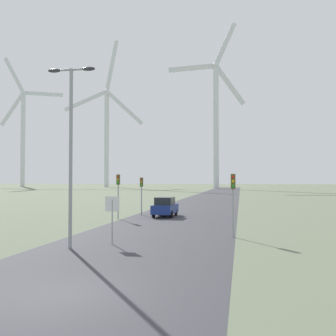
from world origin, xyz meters
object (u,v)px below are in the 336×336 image
object	(u,v)px
streetlamp	(71,134)
traffic_light_post_mid_left	(118,186)
stop_sign_near	(112,211)
traffic_light_post_near_left	(141,188)
traffic_light_post_near_right	(233,191)
wind_turbine_far_left	(23,129)
car_approaching	(165,207)
wind_turbine_center	(216,113)
wind_turbine_left	(107,126)

from	to	relation	value
streetlamp	traffic_light_post_mid_left	size ratio (longest dim) A/B	2.34
stop_sign_near	traffic_light_post_near_left	xyz separation A→B (m)	(-2.76, 17.07, 0.91)
traffic_light_post_near_right	wind_turbine_far_left	world-z (taller)	wind_turbine_far_left
car_approaching	wind_turbine_far_left	size ratio (longest dim) A/B	0.06
streetlamp	stop_sign_near	distance (m)	4.61
traffic_light_post_near_left	stop_sign_near	bearing A→B (deg)	-80.82
stop_sign_near	wind_turbine_center	size ratio (longest dim) A/B	0.04
traffic_light_post_near_left	wind_turbine_center	distance (m)	114.01
traffic_light_post_near_left	wind_turbine_center	world-z (taller)	wind_turbine_center
wind_turbine_far_left	streetlamp	bearing A→B (deg)	-58.42
wind_turbine_far_left	wind_turbine_center	bearing A→B (deg)	-16.96
stop_sign_near	wind_turbine_center	bearing A→B (deg)	91.05
car_approaching	wind_turbine_center	bearing A→B (deg)	91.09
stop_sign_near	wind_turbine_far_left	size ratio (longest dim) A/B	0.04
traffic_light_post_near_left	wind_turbine_far_left	xyz separation A→B (m)	(-96.92, 140.74, 26.13)
traffic_light_post_near_left	car_approaching	xyz separation A→B (m)	(2.55, -1.03, -1.79)
streetlamp	wind_turbine_far_left	xyz separation A→B (m)	(-98.01, 159.42, 23.06)
wind_turbine_far_left	wind_turbine_left	xyz separation A→B (m)	(44.68, -2.94, -0.23)
streetlamp	traffic_light_post_near_left	xyz separation A→B (m)	(-1.08, 18.69, -3.08)
car_approaching	wind_turbine_far_left	distance (m)	175.42
streetlamp	traffic_light_post_near_right	bearing A→B (deg)	33.87
stop_sign_near	wind_turbine_far_left	distance (m)	188.60
traffic_light_post_near_right	traffic_light_post_mid_left	bearing A→B (deg)	137.90
stop_sign_near	traffic_light_post_near_right	distance (m)	7.47
stop_sign_near	traffic_light_post_near_left	distance (m)	17.32
wind_turbine_left	wind_turbine_far_left	bearing A→B (deg)	176.24
stop_sign_near	car_approaching	size ratio (longest dim) A/B	0.62
traffic_light_post_near_left	car_approaching	world-z (taller)	traffic_light_post_near_left
wind_turbine_far_left	wind_turbine_center	size ratio (longest dim) A/B	1.02
stop_sign_near	traffic_light_post_near_right	world-z (taller)	traffic_light_post_near_right
traffic_light_post_mid_left	wind_turbine_far_left	size ratio (longest dim) A/B	0.06
streetlamp	wind_turbine_center	distance (m)	131.71
wind_turbine_left	wind_turbine_center	xyz separation A→B (m)	(52.66, -26.75, -0.09)
streetlamp	traffic_light_post_near_left	distance (m)	18.97
traffic_light_post_near_left	traffic_light_post_near_right	distance (m)	16.12
stop_sign_near	traffic_light_post_mid_left	world-z (taller)	traffic_light_post_mid_left
traffic_light_post_near_left	wind_turbine_left	distance (m)	149.63
traffic_light_post_near_right	wind_turbine_center	bearing A→B (deg)	94.00
car_approaching	traffic_light_post_near_right	bearing A→B (deg)	-61.82
traffic_light_post_near_right	car_approaching	distance (m)	14.04
stop_sign_near	traffic_light_post_near_left	size ratio (longest dim) A/B	0.70
stop_sign_near	wind_turbine_center	xyz separation A→B (m)	(-2.34, 128.12, 26.72)
traffic_light_post_mid_left	wind_turbine_far_left	world-z (taller)	wind_turbine_far_left
streetlamp	wind_turbine_left	xyz separation A→B (m)	(-53.33, 156.48, 22.83)
traffic_light_post_mid_left	stop_sign_near	bearing A→B (deg)	-73.55
stop_sign_near	wind_turbine_left	distance (m)	166.52
car_approaching	wind_turbine_left	distance (m)	151.80
traffic_light_post_near_left	car_approaching	distance (m)	3.28
stop_sign_near	traffic_light_post_mid_left	bearing A→B (deg)	106.45
traffic_light_post_near_right	car_approaching	world-z (taller)	traffic_light_post_near_right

